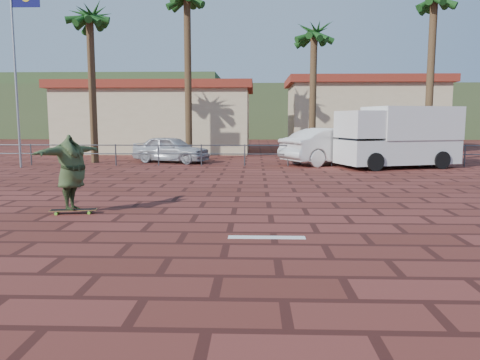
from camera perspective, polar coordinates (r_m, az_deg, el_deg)
name	(u,v)px	position (r m, az deg, el deg)	size (l,w,h in m)	color
ground	(231,223)	(9.73, -1.04, -5.23)	(120.00, 120.00, 0.00)	maroon
paint_stripe	(267,237)	(8.56, 3.27, -6.99)	(1.40, 0.22, 0.01)	white
guardrail	(245,151)	(21.54, 0.57, 3.53)	(24.06, 0.06, 1.00)	#47494F
flagpole	(18,61)	(23.09, -25.49, 12.92)	(1.30, 0.10, 8.00)	gray
palm_far_left	(90,21)	(24.79, -17.86, 17.98)	(2.40, 2.40, 8.25)	brown
palm_left	(187,4)	(25.41, -6.48, 20.59)	(2.40, 2.40, 9.45)	brown
palm_center	(314,37)	(25.52, 9.02, 16.84)	(2.40, 2.40, 7.75)	brown
palm_right	(434,5)	(25.57, 22.58, 19.15)	(2.40, 2.40, 9.05)	brown
building_west	(159,117)	(32.15, -9.85, 7.54)	(12.60, 7.60, 4.50)	beige
building_east	(362,114)	(34.32, 14.66, 7.82)	(10.60, 6.60, 5.00)	beige
hill_front	(252,113)	(59.49, 1.42, 8.21)	(70.00, 18.00, 6.00)	#384C28
hill_back	(95,106)	(69.27, -17.27, 8.59)	(35.00, 14.00, 8.00)	#384C28
longboard	(73,210)	(11.28, -19.66, -3.49)	(1.05, 0.40, 0.10)	olive
skateboarder	(72,172)	(11.15, -19.85, 0.89)	(2.08, 0.57, 1.70)	#394A28
campervan	(398,136)	(21.95, 18.75, 5.13)	(5.60, 3.63, 2.69)	silver
car_silver	(171,149)	(23.62, -8.40, 3.74)	(1.56, 3.88, 1.32)	#B9BDC1
car_white	(334,146)	(22.83, 11.39, 4.06)	(1.82, 5.23, 1.72)	silver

